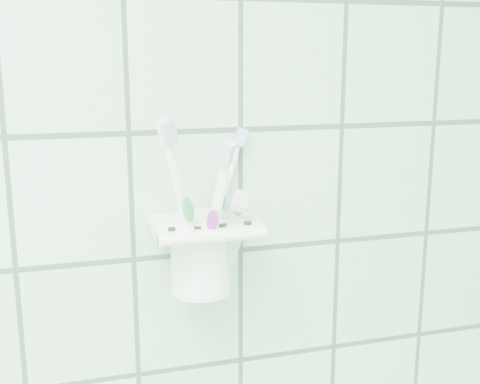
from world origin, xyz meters
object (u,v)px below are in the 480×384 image
object	(u,v)px
toothbrush_pink	(204,202)
toothbrush_orange	(199,211)
cup	(201,251)
holder_bracket	(204,227)
toothpaste_tube	(210,230)
toothbrush_blue	(192,202)

from	to	relation	value
toothbrush_pink	toothbrush_orange	bearing A→B (deg)	110.91
cup	toothbrush_orange	xyz separation A→B (m)	(-0.01, -0.02, 0.05)
holder_bracket	toothbrush_orange	size ratio (longest dim) A/B	0.65
holder_bracket	toothbrush_orange	xyz separation A→B (m)	(-0.01, -0.01, 0.02)
cup	toothpaste_tube	world-z (taller)	toothpaste_tube
cup	toothbrush_orange	distance (m)	0.06
toothbrush_blue	holder_bracket	bearing A→B (deg)	-49.57
holder_bracket	toothbrush_orange	world-z (taller)	toothbrush_orange
toothbrush_orange	holder_bracket	bearing A→B (deg)	92.98
toothbrush_blue	toothpaste_tube	distance (m)	0.04
holder_bracket	toothbrush_pink	distance (m)	0.04
holder_bracket	toothpaste_tube	xyz separation A→B (m)	(0.01, -0.01, -0.00)
toothbrush_blue	toothpaste_tube	world-z (taller)	toothbrush_blue
holder_bracket	toothbrush_pink	bearing A→B (deg)	-101.46
toothbrush_blue	toothpaste_tube	xyz separation A→B (m)	(0.02, -0.03, -0.03)
toothbrush_pink	toothbrush_blue	size ratio (longest dim) A/B	1.08
holder_bracket	cup	distance (m)	0.03
cup	toothbrush_blue	bearing A→B (deg)	120.39
holder_bracket	toothbrush_blue	size ratio (longest dim) A/B	0.62
cup	toothbrush_pink	bearing A→B (deg)	-91.61
toothbrush_blue	toothbrush_orange	bearing A→B (deg)	-77.74
toothbrush_pink	toothbrush_orange	size ratio (longest dim) A/B	1.12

